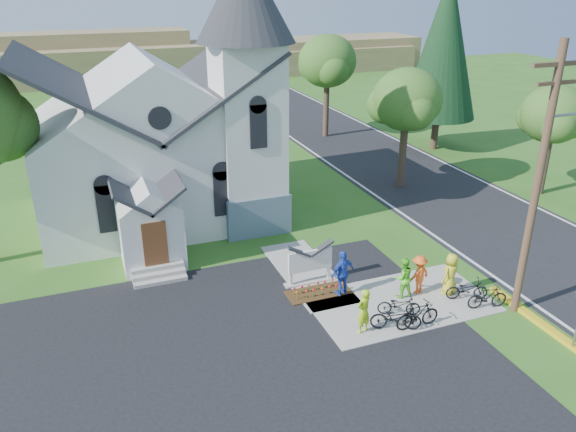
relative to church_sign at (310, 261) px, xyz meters
name	(u,v)px	position (x,y,z in m)	size (l,w,h in m)	color
ground	(373,317)	(1.20, -3.20, -1.03)	(120.00, 120.00, 0.00)	#2D5F1B
parking_lot	(201,398)	(-5.80, -5.20, -1.02)	(20.00, 16.00, 0.02)	black
road	(395,168)	(11.20, 11.80, -1.02)	(8.00, 90.00, 0.02)	black
sidewalk	(400,302)	(2.70, -2.70, -1.00)	(7.00, 4.00, 0.05)	gray
church	(159,118)	(-4.28, 9.28, 4.22)	(12.35, 12.00, 13.00)	white
church_sign	(310,261)	(0.00, 0.00, 0.00)	(2.20, 0.40, 1.70)	gray
flower_bed	(319,293)	(0.00, -0.90, -0.99)	(2.60, 1.10, 0.07)	#3C2510
utility_pole	(540,176)	(6.56, -4.70, 4.38)	(3.45, 0.28, 10.00)	#4C3326
tree_road_near	(407,100)	(9.70, 8.80, 4.18)	(4.00, 4.00, 7.05)	#3B2A20
tree_road_mid	(327,61)	(10.20, 20.80, 4.75)	(4.40, 4.40, 7.80)	#3B2A20
tree_road_far	(554,115)	(16.70, 4.80, 3.61)	(3.60, 3.60, 6.30)	#3B2A20
conifer	(444,45)	(16.20, 14.80, 6.36)	(5.20, 5.20, 12.40)	#3B2A20
distant_hills	(176,59)	(4.56, 53.13, 1.15)	(61.00, 10.00, 5.60)	olive
cyclist_0	(363,311)	(0.38, -3.91, -0.12)	(0.63, 0.41, 1.72)	#A6D118
bike_0	(396,317)	(1.55, -4.21, -0.49)	(0.64, 1.84, 0.97)	black
cyclist_1	(403,278)	(2.96, -2.34, -0.14)	(0.82, 0.64, 1.68)	#5BDC29
bike_1	(418,315)	(2.33, -4.40, -0.45)	(0.49, 1.75, 1.05)	black
cyclist_2	(343,273)	(0.82, -1.34, -0.02)	(1.12, 0.47, 1.92)	#2448B8
bike_2	(399,305)	(2.15, -3.44, -0.56)	(0.56, 1.60, 0.84)	black
cyclist_3	(419,274)	(3.71, -2.31, -0.17)	(1.05, 0.60, 1.62)	#FD5F1C
bike_3	(488,297)	(5.54, -4.25, -0.50)	(0.45, 1.59, 0.96)	black
cyclist_4	(451,274)	(4.85, -2.82, -0.10)	(0.86, 0.56, 1.75)	gold
bike_4	(467,289)	(5.22, -3.44, -0.55)	(0.57, 1.64, 0.86)	black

